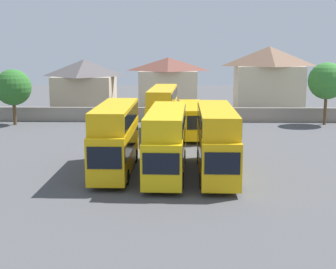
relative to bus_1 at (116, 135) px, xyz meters
name	(u,v)px	position (x,y,z in m)	size (l,w,h in m)	color
ground	(171,132)	(3.83, 17.60, -2.84)	(140.00, 140.00, 0.00)	#4C4C4F
depot_boundary_wall	(172,115)	(3.83, 25.33, -1.94)	(56.00, 0.50, 1.80)	gray
bus_1	(116,135)	(0.00, 0.00, 0.00)	(2.61, 10.62, 5.05)	gold
bus_2	(166,138)	(3.78, -0.46, -0.14)	(2.95, 11.63, 4.77)	yellow
bus_3	(216,138)	(7.40, -0.55, -0.07)	(2.67, 11.47, 4.91)	#E7AD10
bus_4	(163,109)	(2.97, 15.52, 0.02)	(3.02, 11.99, 5.07)	yellow
bus_5	(193,118)	(6.20, 15.43, -0.94)	(3.04, 10.66, 3.32)	#EFB30C
house_terrace_left	(85,86)	(-8.92, 33.90, 1.07)	(8.60, 8.38, 7.66)	#C6B293
house_terrace_centre	(168,85)	(3.15, 33.35, 1.20)	(8.45, 6.65, 7.94)	beige
house_terrace_right	(269,79)	(17.57, 34.56, 2.01)	(9.82, 6.57, 9.50)	beige
tree_left_of_lot	(13,87)	(-15.29, 22.33, 1.70)	(4.34, 4.34, 6.73)	brown
tree_behind_wall	(327,81)	(22.46, 23.33, 2.47)	(4.45, 4.45, 7.55)	brown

